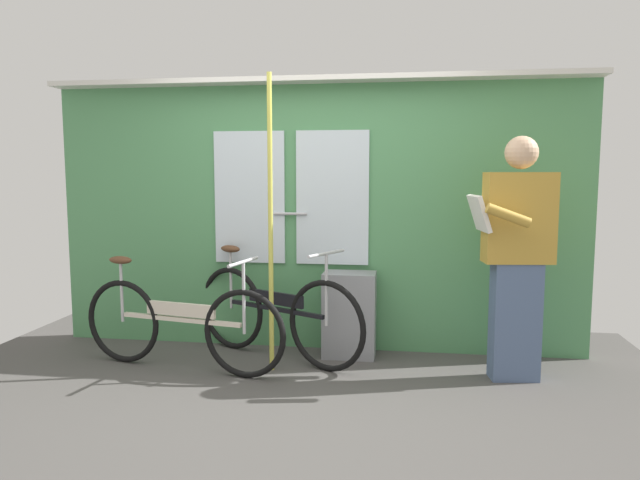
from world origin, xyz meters
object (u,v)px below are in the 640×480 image
object	(u,v)px
bicycle_near_door	(180,324)
handrail_pole	(271,225)
bicycle_leaning_behind	(275,313)
trash_bin_by_wall	(349,314)
passenger_reading_newspaper	(516,253)

from	to	relation	value
bicycle_near_door	handrail_pole	bearing A→B (deg)	19.55
bicycle_leaning_behind	handrail_pole	distance (m)	0.77
bicycle_leaning_behind	trash_bin_by_wall	world-z (taller)	bicycle_leaning_behind
passenger_reading_newspaper	trash_bin_by_wall	xyz separation A→B (m)	(-1.21, 0.36, -0.57)
passenger_reading_newspaper	handrail_pole	bearing A→B (deg)	-5.34
bicycle_near_door	handrail_pole	world-z (taller)	handrail_pole
bicycle_leaning_behind	passenger_reading_newspaper	size ratio (longest dim) A/B	0.87
passenger_reading_newspaper	bicycle_near_door	bearing A→B (deg)	-3.54
bicycle_near_door	passenger_reading_newspaper	xyz separation A→B (m)	(2.44, 0.15, 0.57)
bicycle_near_door	bicycle_leaning_behind	distance (m)	0.74
trash_bin_by_wall	passenger_reading_newspaper	bearing A→B (deg)	-16.58
bicycle_near_door	bicycle_leaning_behind	xyz separation A→B (m)	(0.65, 0.36, 0.02)
trash_bin_by_wall	handrail_pole	distance (m)	1.02
bicycle_near_door	trash_bin_by_wall	size ratio (longest dim) A/B	2.46
bicycle_leaning_behind	passenger_reading_newspaper	distance (m)	1.89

